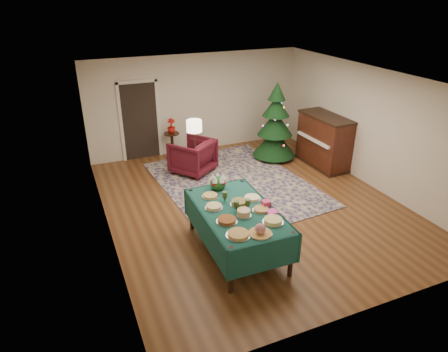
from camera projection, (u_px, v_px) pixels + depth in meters
name	position (u px, v px, depth m)	size (l,w,h in m)	color
room_shell	(253.00, 145.00, 8.12)	(7.00, 7.00, 7.00)	#593319
doorway	(140.00, 119.00, 10.57)	(1.08, 0.04, 2.16)	black
rug	(234.00, 183.00, 9.56)	(3.20, 4.20, 0.02)	#151244
buffet_table	(237.00, 218.00, 6.87)	(1.30, 2.17, 0.84)	black
platter_0	(238.00, 234.00, 6.08)	(0.39, 0.39, 0.05)	silver
platter_1	(260.00, 230.00, 6.09)	(0.37, 0.37, 0.18)	silver
platter_2	(273.00, 221.00, 6.41)	(0.35, 0.35, 0.07)	silver
platter_3	(227.00, 220.00, 6.44)	(0.35, 0.35, 0.06)	silver
platter_4	(244.00, 213.00, 6.59)	(0.26, 0.26, 0.11)	silver
platter_5	(261.00, 210.00, 6.76)	(0.30, 0.30, 0.05)	silver
platter_6	(214.00, 207.00, 6.83)	(0.31, 0.31, 0.06)	silver
platter_7	(239.00, 203.00, 6.94)	(0.31, 0.31, 0.08)	silver
platter_8	(252.00, 198.00, 7.13)	(0.31, 0.31, 0.05)	silver
platter_9	(210.00, 196.00, 7.20)	(0.31, 0.31, 0.05)	silver
goblet_0	(225.00, 196.00, 7.01)	(0.09, 0.09, 0.20)	#2D471E
goblet_1	(248.00, 204.00, 6.76)	(0.09, 0.09, 0.20)	#2D471E
goblet_2	(236.00, 206.00, 6.70)	(0.09, 0.09, 0.20)	#2D471E
napkin_stack	(272.00, 212.00, 6.67)	(0.17, 0.17, 0.04)	#F042B1
gift_box	(266.00, 204.00, 6.87)	(0.13, 0.13, 0.11)	#CF396C
centerpiece	(218.00, 182.00, 7.43)	(0.30, 0.30, 0.35)	#1E4C1E
armchair	(193.00, 155.00, 9.97)	(0.93, 0.87, 0.95)	#4D101D
floor_lamp	(194.00, 130.00, 9.30)	(0.36, 0.36, 1.49)	#A57F3F
side_table	(172.00, 146.00, 10.84)	(0.41, 0.41, 0.73)	black
potted_plant	(171.00, 129.00, 10.64)	(0.22, 0.39, 0.22)	#A4120B
christmas_tree	(275.00, 125.00, 10.61)	(1.42, 1.42, 2.10)	black
piano	(324.00, 141.00, 10.32)	(0.78, 1.57, 1.34)	black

